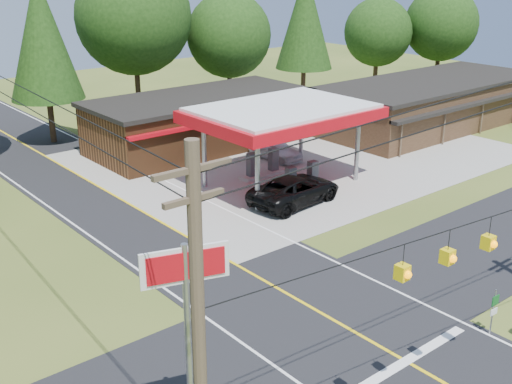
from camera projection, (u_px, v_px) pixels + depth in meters
ground at (331, 319)px, 24.86m from camera, size 120.00×120.00×0.00m
main_highway at (331, 319)px, 24.86m from camera, size 8.00×120.00×0.02m
cross_road at (331, 319)px, 24.86m from camera, size 70.00×7.00×0.02m
lane_center_yellow at (331, 319)px, 24.85m from camera, size 0.15×110.00×0.00m
gas_canopy at (282, 116)px, 38.15m from camera, size 10.60×7.40×4.88m
convenience_store at (201, 121)px, 46.78m from camera, size 16.40×7.55×3.80m
strip_building at (431, 103)px, 52.48m from camera, size 20.40×8.75×3.80m
utility_pole_near_left at (199, 355)px, 13.76m from camera, size 1.80×0.30×10.00m
overhead_beacons at (471, 226)px, 17.77m from camera, size 17.04×2.04×1.03m
treeline_backdrop at (69, 53)px, 40.10m from camera, size 70.27×51.59×13.30m
suv_car at (295, 190)px, 36.19m from camera, size 6.31×6.31×1.62m
sedan_car at (275, 149)px, 44.07m from camera, size 4.34×4.34×1.44m
big_stop_sign at (187, 302)px, 16.83m from camera, size 2.28×0.82×6.39m
route_sign_post at (494, 308)px, 23.48m from camera, size 0.38×0.10×1.88m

